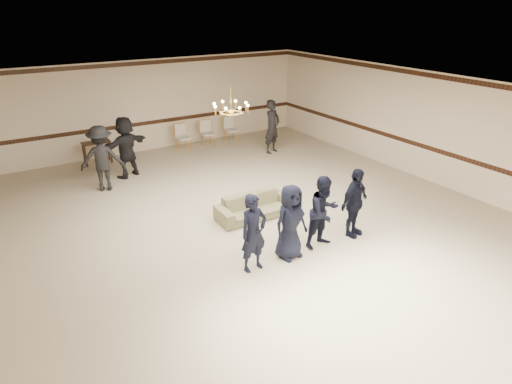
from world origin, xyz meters
TOP-DOWN VIEW (x-y plane):
  - room at (0.00, 0.00)m, footprint 12.01×14.01m
  - chair_rail at (0.00, 6.99)m, footprint 12.00×0.02m
  - crown_molding at (0.00, 6.99)m, footprint 12.00×0.02m
  - chandelier at (0.00, 1.00)m, footprint 0.94×0.94m
  - boy_a at (-1.06, -1.74)m, footprint 0.63×0.44m
  - boy_b at (-0.16, -1.74)m, footprint 0.86×0.61m
  - boy_c at (0.74, -1.74)m, footprint 0.85×0.69m
  - boy_d at (1.64, -1.74)m, footprint 1.03×0.62m
  - settee at (0.22, 0.25)m, footprint 2.01×0.83m
  - adult_left at (-2.51, 4.06)m, footprint 1.38×1.06m
  - adult_mid at (-1.61, 4.76)m, footprint 1.84×1.16m
  - adult_right at (3.49, 4.36)m, footprint 0.80×0.66m
  - banquet_chair_left at (0.87, 6.25)m, footprint 0.49×0.49m
  - banquet_chair_mid at (1.87, 6.25)m, footprint 0.51×0.51m
  - banquet_chair_right at (2.87, 6.25)m, footprint 0.49×0.49m
  - console_table at (-2.13, 6.45)m, footprint 0.92×0.42m

SIDE VIEW (x-z plane):
  - settee at x=0.22m, z-range 0.00..0.58m
  - console_table at x=-2.13m, z-range 0.00..0.76m
  - banquet_chair_left at x=0.87m, z-range 0.00..0.96m
  - banquet_chair_mid at x=1.87m, z-range 0.00..0.96m
  - banquet_chair_right at x=2.87m, z-range 0.00..0.96m
  - boy_a at x=-1.06m, z-range 0.00..1.64m
  - boy_b at x=-0.16m, z-range 0.00..1.64m
  - boy_c at x=0.74m, z-range 0.00..1.64m
  - boy_d at x=1.64m, z-range 0.00..1.64m
  - adult_left at x=-2.51m, z-range 0.00..1.89m
  - adult_mid at x=-1.61m, z-range 0.00..1.89m
  - adult_right at x=3.49m, z-range 0.00..1.89m
  - chair_rail at x=0.00m, z-range 0.93..1.07m
  - room at x=0.00m, z-range -0.01..3.20m
  - chandelier at x=0.00m, z-range 2.43..3.32m
  - crown_molding at x=0.00m, z-range 3.01..3.15m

